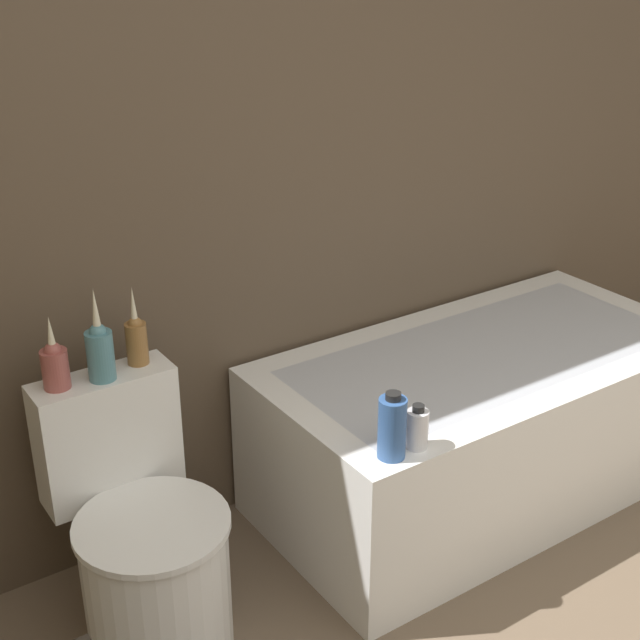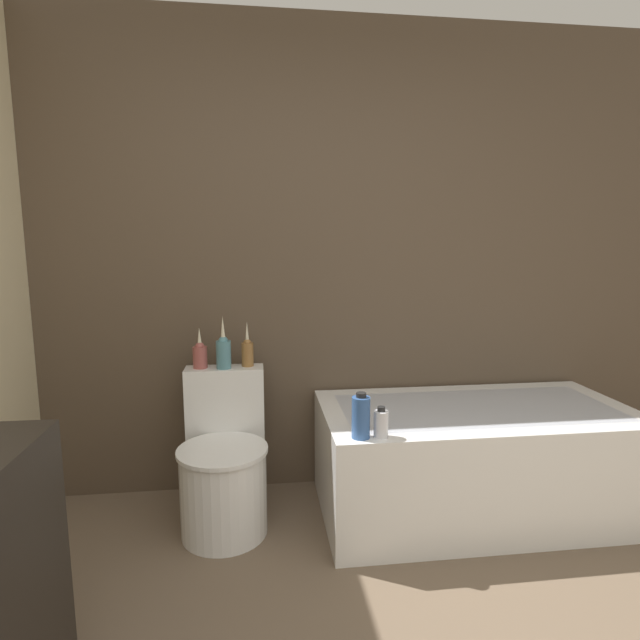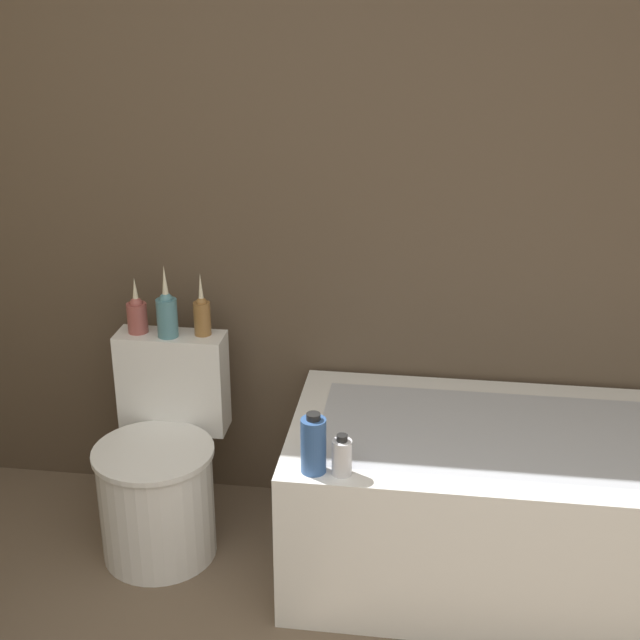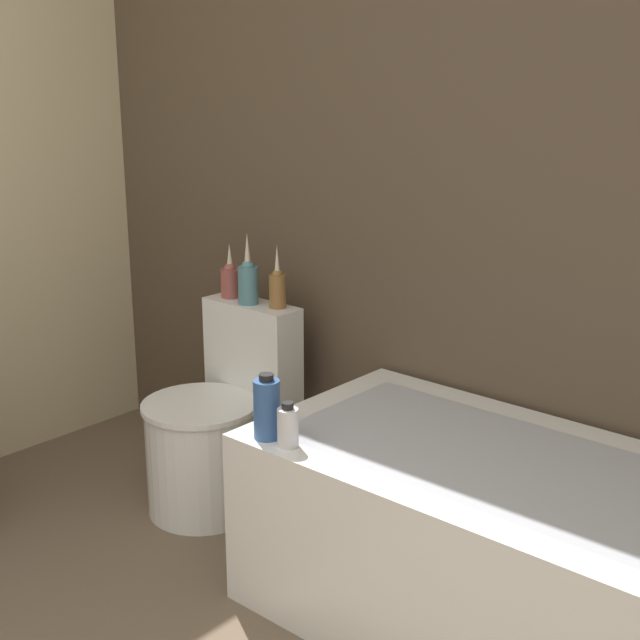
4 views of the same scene
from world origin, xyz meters
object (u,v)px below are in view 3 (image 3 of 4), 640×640
object	(u,v)px
bathtub	(519,505)
vase_silver	(167,313)
vase_gold	(137,314)
vase_bronze	(202,314)
shampoo_bottle_tall	(313,445)
shampoo_bottle_short	(342,456)
toilet	(161,473)

from	to	relation	value
bathtub	vase_silver	xyz separation A→B (m)	(-1.29, 0.21, 0.57)
vase_gold	bathtub	bearing A→B (deg)	-9.23
vase_bronze	vase_gold	bearing A→B (deg)	-177.41
bathtub	vase_gold	size ratio (longest dim) A/B	7.46
bathtub	vase_gold	xyz separation A→B (m)	(-1.41, 0.23, 0.55)
vase_gold	vase_silver	xyz separation A→B (m)	(0.12, -0.02, 0.02)
shampoo_bottle_tall	shampoo_bottle_short	size ratio (longest dim) A/B	1.48
vase_gold	shampoo_bottle_tall	distance (m)	0.94
bathtub	shampoo_bottle_short	world-z (taller)	shampoo_bottle_short
shampoo_bottle_short	vase_bronze	bearing A→B (deg)	135.71
vase_silver	shampoo_bottle_short	world-z (taller)	vase_silver
vase_silver	vase_bronze	size ratio (longest dim) A/B	1.15
bathtub	toilet	distance (m)	1.29
toilet	vase_silver	bearing A→B (deg)	90.00
vase_bronze	shampoo_bottle_tall	bearing A→B (deg)	-48.84
shampoo_bottle_short	vase_silver	bearing A→B (deg)	142.79
toilet	vase_gold	size ratio (longest dim) A/B	3.57
toilet	shampoo_bottle_short	world-z (taller)	toilet
bathtub	vase_bronze	size ratio (longest dim) A/B	6.69
shampoo_bottle_short	toilet	bearing A→B (deg)	154.47
toilet	vase_silver	size ratio (longest dim) A/B	2.79
vase_gold	shampoo_bottle_short	bearing A→B (deg)	-34.00
shampoo_bottle_tall	shampoo_bottle_short	distance (m)	0.09
toilet	vase_gold	world-z (taller)	vase_gold
vase_silver	toilet	bearing A→B (deg)	-90.00
vase_silver	shampoo_bottle_tall	world-z (taller)	vase_silver
shampoo_bottle_tall	vase_gold	bearing A→B (deg)	143.10
bathtub	toilet	bearing A→B (deg)	179.61
vase_bronze	toilet	bearing A→B (deg)	-117.72
toilet	vase_gold	distance (m)	0.59
vase_bronze	shampoo_bottle_tall	xyz separation A→B (m)	(0.49, -0.56, -0.18)
bathtub	shampoo_bottle_short	bearing A→B (deg)	-150.88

